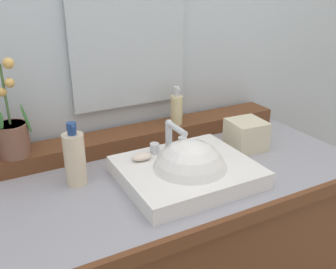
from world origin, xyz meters
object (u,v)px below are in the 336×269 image
(potted_plant, at_px, (12,133))
(soap_dispenser, at_px, (177,109))
(lotion_bottle, at_px, (75,158))
(soap_bar, at_px, (142,157))
(tissue_box, at_px, (246,135))
(sink_basin, at_px, (189,175))

(potted_plant, xyz_separation_m, soap_dispenser, (0.62, -0.01, -0.01))
(soap_dispenser, height_order, lotion_bottle, soap_dispenser)
(potted_plant, bearing_deg, lotion_bottle, -48.53)
(soap_bar, distance_m, tissue_box, 0.44)
(soap_dispenser, bearing_deg, potted_plant, 179.43)
(sink_basin, bearing_deg, soap_dispenser, 67.19)
(lotion_bottle, bearing_deg, soap_bar, -12.80)
(soap_bar, distance_m, lotion_bottle, 0.21)
(sink_basin, relative_size, potted_plant, 1.29)
(potted_plant, distance_m, tissue_box, 0.84)
(sink_basin, relative_size, lotion_bottle, 2.02)
(sink_basin, relative_size, tissue_box, 3.23)
(soap_dispenser, relative_size, tissue_box, 1.20)
(potted_plant, distance_m, lotion_bottle, 0.24)
(soap_bar, height_order, soap_dispenser, soap_dispenser)
(soap_bar, xyz_separation_m, soap_dispenser, (0.25, 0.22, 0.06))
(lotion_bottle, distance_m, tissue_box, 0.65)
(sink_basin, relative_size, soap_bar, 6.00)
(potted_plant, distance_m, soap_dispenser, 0.62)
(sink_basin, distance_m, tissue_box, 0.35)
(soap_bar, xyz_separation_m, tissue_box, (0.44, 0.01, -0.01))
(sink_basin, bearing_deg, lotion_bottle, 154.19)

